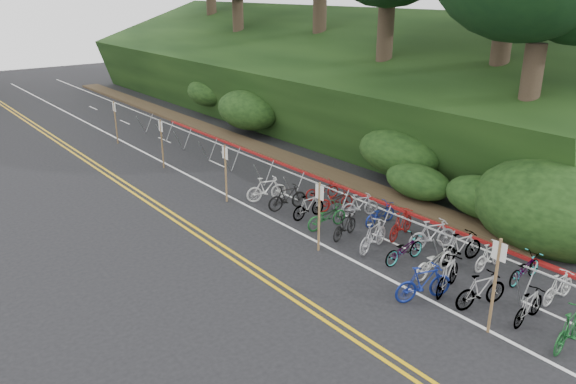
% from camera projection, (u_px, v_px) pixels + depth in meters
% --- Properties ---
extents(ground, '(120.00, 120.00, 0.00)m').
position_uv_depth(ground, '(420.00, 319.00, 15.55)').
color(ground, black).
rests_on(ground, ground).
extents(road_markings, '(7.47, 80.00, 0.01)m').
position_uv_depth(road_markings, '(239.00, 207.00, 23.39)').
color(road_markings, gold).
rests_on(road_markings, ground).
extents(red_curb, '(0.25, 28.00, 0.10)m').
position_uv_depth(red_curb, '(304.00, 172.00, 27.71)').
color(red_curb, maroon).
rests_on(red_curb, ground).
extents(embankment, '(14.30, 48.14, 9.11)m').
position_uv_depth(embankment, '(322.00, 87.00, 36.24)').
color(embankment, black).
rests_on(embankment, ground).
extents(bike_racks_rest, '(1.14, 23.00, 1.17)m').
position_uv_depth(bike_racks_rest, '(247.00, 161.00, 26.61)').
color(bike_racks_rest, gray).
rests_on(bike_racks_rest, ground).
extents(signpost_near, '(0.08, 0.40, 2.73)m').
position_uv_depth(signpost_near, '(495.00, 280.00, 14.42)').
color(signpost_near, brown).
rests_on(signpost_near, ground).
extents(signposts_rest, '(0.08, 18.40, 2.50)m').
position_uv_depth(signposts_rest, '(191.00, 154.00, 25.77)').
color(signposts_rest, brown).
rests_on(signposts_rest, ground).
extents(bike_front, '(1.09, 1.93, 1.12)m').
position_uv_depth(bike_front, '(424.00, 283.00, 16.30)').
color(bike_front, navy).
rests_on(bike_front, ground).
extents(bike_valet, '(3.22, 15.00, 1.09)m').
position_uv_depth(bike_valet, '(406.00, 239.00, 19.30)').
color(bike_valet, '#144C1E').
rests_on(bike_valet, ground).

